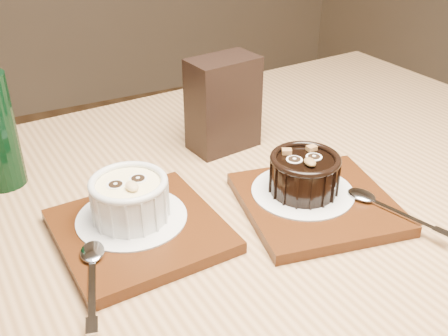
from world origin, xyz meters
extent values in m
cube|color=olive|center=(0.18, 0.29, 0.73)|extent=(1.25, 0.88, 0.04)
cylinder|color=olive|center=(0.70, 0.68, 0.35)|extent=(0.06, 0.06, 0.71)
cube|color=#46200B|center=(0.06, 0.29, 0.76)|extent=(0.19, 0.19, 0.01)
cylinder|color=silver|center=(0.06, 0.31, 0.77)|extent=(0.13, 0.13, 0.00)
cylinder|color=silver|center=(0.06, 0.31, 0.79)|extent=(0.09, 0.09, 0.05)
cylinder|color=#FFE99B|center=(0.06, 0.31, 0.81)|extent=(0.07, 0.07, 0.00)
torus|color=silver|center=(0.06, 0.31, 0.81)|extent=(0.09, 0.09, 0.01)
cylinder|color=black|center=(0.04, 0.31, 0.81)|extent=(0.02, 0.02, 0.00)
cylinder|color=black|center=(0.07, 0.32, 0.81)|extent=(0.02, 0.02, 0.00)
ellipsoid|color=#D8B47E|center=(0.06, 0.30, 0.82)|extent=(0.01, 0.02, 0.01)
cube|color=#46200B|center=(0.28, 0.25, 0.76)|extent=(0.21, 0.21, 0.01)
cylinder|color=silver|center=(0.27, 0.27, 0.77)|extent=(0.13, 0.13, 0.00)
cylinder|color=black|center=(0.27, 0.27, 0.79)|extent=(0.08, 0.08, 0.04)
cylinder|color=black|center=(0.27, 0.27, 0.81)|extent=(0.07, 0.07, 0.00)
torus|color=black|center=(0.27, 0.27, 0.81)|extent=(0.09, 0.09, 0.01)
cylinder|color=black|center=(0.26, 0.27, 0.81)|extent=(0.02, 0.02, 0.00)
cylinder|color=black|center=(0.28, 0.27, 0.81)|extent=(0.02, 0.02, 0.00)
ellipsoid|color=brown|center=(0.27, 0.25, 0.82)|extent=(0.02, 0.02, 0.01)
cube|color=brown|center=(0.26, 0.29, 0.82)|extent=(0.02, 0.01, 0.01)
cube|color=brown|center=(0.29, 0.28, 0.82)|extent=(0.01, 0.01, 0.01)
cube|color=black|center=(0.25, 0.45, 0.82)|extent=(0.11, 0.07, 0.14)
camera|label=1|loc=(-0.08, -0.19, 1.13)|focal=42.00mm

